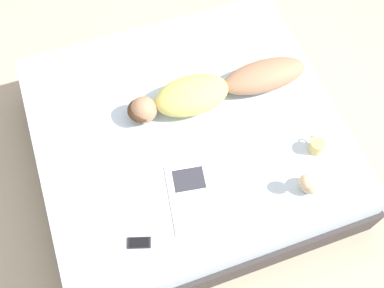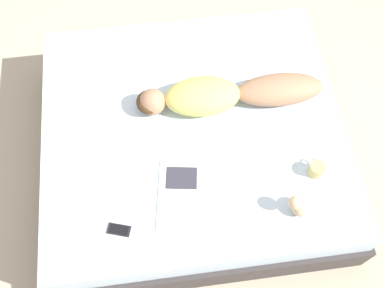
% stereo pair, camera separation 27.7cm
% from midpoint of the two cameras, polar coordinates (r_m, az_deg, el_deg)
% --- Properties ---
extents(ground_plane, '(12.00, 12.00, 0.00)m').
position_cam_midpoint_polar(ground_plane, '(3.44, 2.39, -2.00)').
color(ground_plane, '#B7A88E').
extents(bed, '(1.91, 2.07, 0.50)m').
position_cam_midpoint_polar(bed, '(3.22, 2.55, -0.11)').
color(bed, '#383333').
rests_on(bed, ground_plane).
extents(person, '(0.30, 1.27, 0.20)m').
position_cam_midpoint_polar(person, '(3.03, 6.96, 6.06)').
color(person, '#A37556').
rests_on(person, bed).
extents(open_magazine, '(0.50, 0.35, 0.01)m').
position_cam_midpoint_polar(open_magazine, '(2.78, 1.42, -6.73)').
color(open_magazine, white).
rests_on(open_magazine, bed).
extents(coffee_mug, '(0.13, 0.09, 0.09)m').
position_cam_midpoint_polar(coffee_mug, '(2.94, 18.17, -3.33)').
color(coffee_mug, tan).
rests_on(coffee_mug, bed).
extents(cell_phone, '(0.11, 0.15, 0.01)m').
position_cam_midpoint_polar(cell_phone, '(2.72, -6.36, -11.07)').
color(cell_phone, black).
rests_on(cell_phone, bed).
extents(plush_toy, '(0.12, 0.14, 0.18)m').
position_cam_midpoint_polar(plush_toy, '(2.78, 16.22, -7.77)').
color(plush_toy, '#D1B289').
rests_on(plush_toy, bed).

